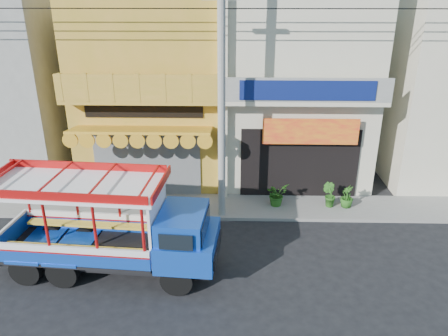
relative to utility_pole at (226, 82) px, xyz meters
name	(u,v)px	position (x,y,z in m)	size (l,w,h in m)	color
ground	(251,270)	(0.85, -3.30, -5.03)	(90.00, 90.00, 0.00)	black
sidewalk	(248,207)	(0.85, 0.70, -4.97)	(30.00, 2.00, 0.12)	slate
shophouse_left	(156,81)	(-3.15, 4.66, -0.92)	(6.00, 7.50, 8.24)	#AF8F26
shophouse_right	(294,82)	(2.85, 4.66, -0.93)	(6.00, 6.75, 8.24)	beige
party_pilaster	(223,101)	(-0.15, 1.55, -1.03)	(0.35, 0.30, 8.00)	beige
filler_building_left	(0,87)	(-10.15, 4.70, -1.23)	(6.00, 6.00, 7.60)	gray
utility_pole	(226,82)	(0.00, 0.00, 0.00)	(28.00, 0.26, 9.00)	gray
songthaew_truck	(122,228)	(-2.92, -3.43, -3.56)	(6.71, 2.62, 3.06)	black
green_sign	(132,190)	(-3.70, 0.97, -4.45)	(0.72, 0.33, 1.11)	black
potted_plant_a	(277,194)	(1.93, 0.79, -4.46)	(0.81, 0.70, 0.90)	#255919
potted_plant_b	(329,195)	(3.93, 0.76, -4.45)	(0.51, 0.41, 0.93)	#255919
potted_plant_c	(347,196)	(4.60, 0.70, -4.47)	(0.49, 0.49, 0.88)	#255919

